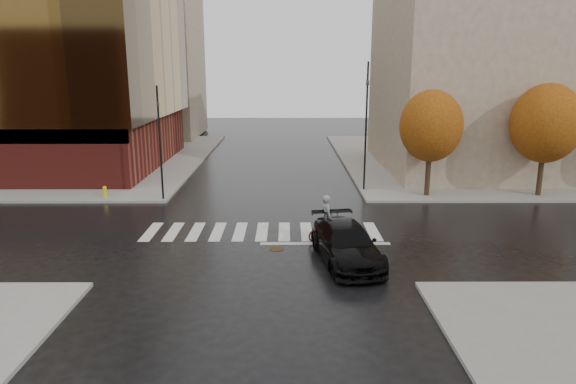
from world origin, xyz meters
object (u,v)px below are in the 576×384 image
at_px(cyclist, 328,226).
at_px(traffic_light_nw, 160,136).
at_px(fire_hydrant, 105,191).
at_px(traffic_light_ne, 366,117).
at_px(sedan, 346,244).

height_order(cyclist, traffic_light_nw, traffic_light_nw).
bearing_deg(cyclist, fire_hydrant, 41.56).
relative_size(traffic_light_nw, traffic_light_ne, 0.83).
bearing_deg(cyclist, traffic_light_nw, 34.34).
height_order(traffic_light_nw, fire_hydrant, traffic_light_nw).
xyz_separation_m(sedan, traffic_light_ne, (2.60, 12.53, 4.10)).
height_order(traffic_light_ne, fire_hydrant, traffic_light_ne).
height_order(sedan, cyclist, cyclist).
height_order(sedan, traffic_light_nw, traffic_light_nw).
bearing_deg(fire_hydrant, traffic_light_nw, -7.49).
bearing_deg(sedan, fire_hydrant, 133.32).
bearing_deg(traffic_light_ne, fire_hydrant, -7.02).
xyz_separation_m(sedan, traffic_light_nw, (-10.00, 10.08, 3.16)).
bearing_deg(fire_hydrant, sedan, -37.64).
bearing_deg(sedan, cyclist, 93.65).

